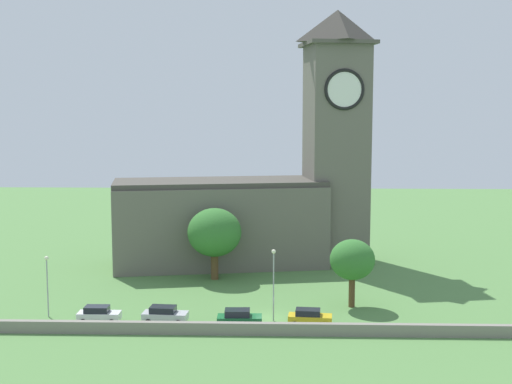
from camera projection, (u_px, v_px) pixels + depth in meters
The scene contains 11 objects.
ground_plane at pixel (270, 282), 87.20m from camera, with size 200.00×200.00×0.00m, color #517F42.
church at pixel (265, 189), 96.36m from camera, with size 36.40×15.81×34.93m.
quay_barrier at pixel (267, 329), 66.97m from camera, with size 59.11×0.70×1.20m, color gray.
car_white at pixel (99, 314), 70.76m from camera, with size 4.30×2.02×1.73m.
car_silver at pixel (165, 314), 70.70m from camera, with size 4.67×2.47×1.72m.
car_green at pixel (239, 318), 69.25m from camera, with size 4.48×2.28×1.83m.
car_yellow at pixel (310, 317), 69.90m from camera, with size 4.51×2.37×1.66m.
streetlamp_west_end at pixel (47, 276), 72.30m from camera, with size 0.44×0.44×6.47m.
streetlamp_west_mid at pixel (274, 274), 70.80m from camera, with size 0.44×0.44×7.48m.
tree_churchyard at pixel (352, 260), 75.83m from camera, with size 4.92×4.92×7.50m.
tree_by_tower at pixel (214, 233), 87.90m from camera, with size 6.82×6.82×9.12m.
Camera 1 is at (0.90, -70.17, 21.92)m, focal length 48.89 mm.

